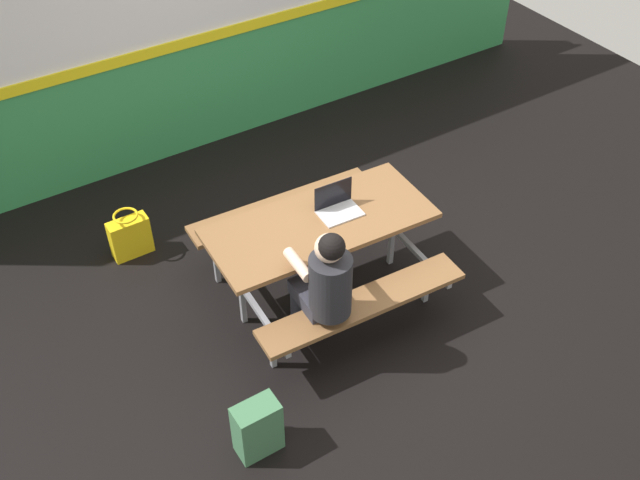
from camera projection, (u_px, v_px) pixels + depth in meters
ground_plane at (340, 282)px, 6.21m from camera, size 10.00×10.00×0.02m
accent_backdrop at (195, 27)px, 6.91m from camera, size 8.00×0.14×2.60m
picnic_table_main at (320, 238)px, 5.75m from camera, size 1.75×1.64×0.74m
student_nearer at (325, 283)px, 5.19m from camera, size 0.38×0.53×1.21m
laptop_silver at (338, 206)px, 5.69m from camera, size 0.33×0.24×0.22m
backpack_dark at (257, 428)px, 4.89m from camera, size 0.30×0.22×0.44m
tote_bag_bright at (130, 236)px, 6.33m from camera, size 0.34×0.21×0.43m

